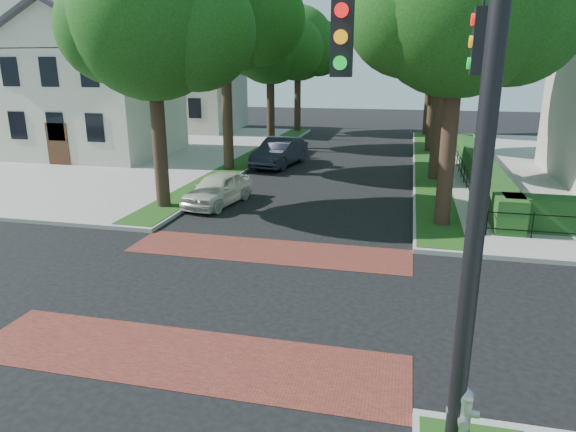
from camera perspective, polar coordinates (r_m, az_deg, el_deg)
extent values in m
plane|color=black|center=(13.62, -5.78, -8.44)|extent=(120.00, 120.00, 0.00)
cube|color=gray|center=(39.11, -24.32, 6.69)|extent=(30.00, 30.00, 0.15)
cube|color=maroon|center=(16.44, -2.19, -3.88)|extent=(9.00, 2.20, 0.01)
cube|color=maroon|center=(11.00, -11.34, -15.14)|extent=(9.00, 2.20, 0.01)
cube|color=#1D4012|center=(31.28, 15.40, 5.61)|extent=(1.60, 29.80, 0.02)
cube|color=#1D4012|center=(32.67, -3.97, 6.60)|extent=(1.60, 29.80, 0.02)
cylinder|color=black|center=(18.80, 17.59, 9.93)|extent=(0.56, 0.56, 7.35)
sphere|color=#10380F|center=(18.81, 18.68, 21.74)|extent=(6.20, 6.20, 6.20)
sphere|color=#10380F|center=(19.27, 23.84, 19.89)|extent=(4.65, 4.65, 4.65)
sphere|color=#10380F|center=(18.54, 13.53, 21.27)|extent=(4.34, 4.34, 4.34)
cylinder|color=black|center=(26.75, 16.49, 12.10)|extent=(0.56, 0.56, 7.70)
sphere|color=#10380F|center=(26.80, 17.24, 20.79)|extent=(6.60, 6.60, 6.60)
sphere|color=#10380F|center=(27.22, 21.16, 19.52)|extent=(4.95, 4.95, 4.95)
sphere|color=#10380F|center=(26.54, 13.42, 20.46)|extent=(4.62, 4.62, 4.62)
sphere|color=#10380F|center=(28.49, 17.34, 21.49)|extent=(4.29, 4.29, 4.29)
cylinder|color=black|center=(35.75, 15.75, 12.24)|extent=(0.56, 0.56, 6.65)
sphere|color=#10380F|center=(35.71, 16.20, 17.86)|extent=(5.80, 5.80, 5.80)
sphere|color=#10380F|center=(36.09, 18.76, 16.99)|extent=(4.35, 4.35, 4.35)
sphere|color=#10380F|center=(35.47, 13.73, 17.56)|extent=(4.06, 4.06, 4.06)
sphere|color=#10380F|center=(37.18, 16.33, 18.54)|extent=(3.77, 3.77, 3.77)
cylinder|color=black|center=(44.72, 15.37, 13.21)|extent=(0.56, 0.56, 7.00)
sphere|color=#10380F|center=(44.71, 15.74, 17.94)|extent=(6.00, 6.00, 6.00)
sphere|color=#10380F|center=(45.08, 17.87, 17.24)|extent=(4.50, 4.50, 4.50)
sphere|color=#10380F|center=(44.48, 13.70, 17.70)|extent=(4.20, 4.20, 4.20)
sphere|color=#10380F|center=(46.23, 15.85, 18.48)|extent=(3.90, 3.90, 3.90)
cylinder|color=black|center=(21.10, -14.26, 10.33)|extent=(0.56, 0.56, 7.00)
sphere|color=#10380F|center=(21.06, -15.01, 20.38)|extent=(6.00, 6.00, 6.00)
sphere|color=#10380F|center=(20.61, -10.20, 19.64)|extent=(4.50, 4.50, 4.50)
sphere|color=#10380F|center=(21.60, -18.93, 19.16)|extent=(4.20, 4.20, 4.20)
sphere|color=#10380F|center=(22.40, -12.96, 21.52)|extent=(3.90, 3.90, 3.90)
cylinder|color=black|center=(28.38, -6.83, 13.21)|extent=(0.56, 0.56, 8.05)
sphere|color=#10380F|center=(28.47, -7.13, 21.79)|extent=(6.40, 6.40, 6.40)
sphere|color=#10380F|center=(28.18, -3.28, 21.12)|extent=(4.80, 4.80, 4.80)
sphere|color=#10380F|center=(28.84, -10.46, 20.98)|extent=(4.48, 4.48, 4.48)
sphere|color=#10380F|center=(29.99, -5.84, 22.50)|extent=(4.16, 4.16, 4.16)
cylinder|color=black|center=(37.00, -1.95, 13.11)|extent=(0.56, 0.56, 6.86)
sphere|color=#10380F|center=(36.96, -2.01, 18.73)|extent=(5.60, 5.60, 5.60)
sphere|color=#10380F|center=(36.87, 0.56, 18.12)|extent=(4.20, 4.20, 4.20)
sphere|color=#10380F|center=(37.15, -4.28, 18.22)|extent=(3.92, 3.92, 3.92)
sphere|color=#10380F|center=(38.32, -1.28, 19.40)|extent=(3.64, 3.64, 3.64)
cylinder|color=black|center=(45.73, 1.07, 13.92)|extent=(0.56, 0.56, 7.14)
sphere|color=#10380F|center=(45.72, 1.10, 18.65)|extent=(6.20, 6.20, 6.20)
sphere|color=#10380F|center=(45.67, 3.38, 18.12)|extent=(4.65, 4.65, 4.65)
sphere|color=#10380F|center=(45.87, -0.95, 18.26)|extent=(4.34, 4.34, 4.34)
sphere|color=#10380F|center=(47.24, 1.64, 19.18)|extent=(4.03, 4.03, 4.03)
cube|color=#224919|center=(27.35, 20.56, 4.93)|extent=(1.00, 18.00, 1.20)
cube|color=beige|center=(35.64, -20.70, 11.68)|extent=(9.00, 8.00, 6.50)
cube|color=maroon|center=(32.89, -19.07, 20.40)|extent=(0.80, 0.80, 3.64)
cube|color=#B7B1A4|center=(47.92, -11.30, 13.34)|extent=(9.00, 8.00, 6.50)
cube|color=maroon|center=(45.42, -9.25, 19.70)|extent=(0.80, 0.80, 3.64)
cylinder|color=black|center=(7.29, 20.57, 3.07)|extent=(0.26, 0.26, 8.00)
cube|color=black|center=(7.13, 6.03, 19.13)|extent=(0.28, 0.22, 1.00)
cylinder|color=red|center=(7.02, 5.97, 21.79)|extent=(0.18, 0.05, 0.18)
cylinder|color=orange|center=(7.00, 5.89, 19.19)|extent=(0.18, 0.05, 0.18)
cylinder|color=#0CB226|center=(6.99, 5.81, 16.57)|extent=(0.18, 0.05, 0.18)
cube|color=black|center=(8.82, 20.53, 17.70)|extent=(0.22, 0.28, 1.00)
cylinder|color=red|center=(8.82, 19.86, 19.85)|extent=(0.05, 0.18, 0.18)
cylinder|color=orange|center=(8.80, 19.65, 17.78)|extent=(0.05, 0.18, 0.18)
cylinder|color=#0CB226|center=(8.80, 19.44, 15.71)|extent=(0.05, 0.18, 0.18)
imported|color=silver|center=(21.89, -7.79, 2.99)|extent=(2.25, 4.22, 1.37)
imported|color=#202230|center=(30.27, -0.93, 7.12)|extent=(2.51, 5.18, 1.64)
imported|color=slate|center=(31.00, -1.42, 7.09)|extent=(2.29, 4.89, 1.38)
cylinder|color=#A5A4A7|center=(8.78, 18.79, -20.24)|extent=(0.34, 0.34, 0.65)
sphere|color=#A5A4A7|center=(8.58, 19.01, -18.37)|extent=(0.28, 0.28, 0.28)
cylinder|color=#A5A4A7|center=(8.51, 19.10, -17.65)|extent=(0.10, 0.10, 0.09)
cylinder|color=#A5A4A7|center=(8.77, 20.02, -19.98)|extent=(0.17, 0.16, 0.12)
cylinder|color=#A5A4A7|center=(8.73, 17.63, -19.92)|extent=(0.17, 0.16, 0.12)
cylinder|color=#A5A4A7|center=(8.63, 18.90, -20.96)|extent=(0.21, 0.20, 0.16)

